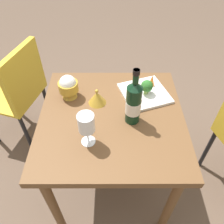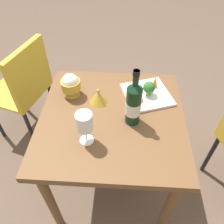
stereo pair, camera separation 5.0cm
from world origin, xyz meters
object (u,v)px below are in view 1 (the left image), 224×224
object	(u,v)px
chair_near_window	(20,88)
wine_glass	(87,124)
serving_plate	(145,93)
carrot_garnish_right	(152,80)
wine_bottle	(134,103)
carrot_garnish_left	(139,96)
rice_bowl	(69,86)
broccoli_floret	(147,86)
rice_bowl_lid	(97,97)

from	to	relation	value
chair_near_window	wine_glass	size ratio (longest dim) A/B	4.75
serving_plate	carrot_garnish_right	distance (m)	0.09
wine_bottle	carrot_garnish_left	world-z (taller)	wine_bottle
wine_glass	rice_bowl	bearing A→B (deg)	21.82
chair_near_window	broccoli_floret	bearing A→B (deg)	-91.93
serving_plate	broccoli_floret	size ratio (longest dim) A/B	3.70
wine_bottle	broccoli_floret	size ratio (longest dim) A/B	3.65
rice_bowl	carrot_garnish_left	bearing A→B (deg)	-96.88
serving_plate	broccoli_floret	world-z (taller)	broccoli_floret
wine_glass	serving_plate	distance (m)	0.47
rice_bowl_lid	broccoli_floret	xyz separation A→B (m)	(0.06, -0.28, 0.03)
rice_bowl	rice_bowl_lid	distance (m)	0.17
serving_plate	rice_bowl	bearing A→B (deg)	92.38
rice_bowl	wine_bottle	bearing A→B (deg)	-117.84
chair_near_window	rice_bowl_lid	size ratio (longest dim) A/B	8.50
wine_glass	broccoli_floret	xyz separation A→B (m)	(0.33, -0.31, -0.06)
wine_bottle	rice_bowl_lid	bearing A→B (deg)	54.78
chair_near_window	carrot_garnish_right	xyz separation A→B (m)	(-0.22, -0.91, 0.25)
broccoli_floret	carrot_garnish_left	distance (m)	0.08
wine_glass	rice_bowl	size ratio (longest dim) A/B	1.26
rice_bowl_lid	carrot_garnish_left	xyz separation A→B (m)	(0.00, -0.23, 0.01)
rice_bowl_lid	broccoli_floret	size ratio (longest dim) A/B	1.17
wine_bottle	carrot_garnish_left	size ratio (longest dim) A/B	5.75
broccoli_floret	carrot_garnish_left	size ratio (longest dim) A/B	1.57
wine_bottle	wine_glass	distance (m)	0.26
chair_near_window	rice_bowl_lid	distance (m)	0.73
broccoli_floret	carrot_garnish_left	world-z (taller)	broccoli_floret
carrot_garnish_right	wine_glass	bearing A→B (deg)	139.39
chair_near_window	broccoli_floret	distance (m)	0.96
wine_bottle	broccoli_floret	world-z (taller)	wine_bottle
wine_glass	rice_bowl	xyz separation A→B (m)	(0.32, 0.13, -0.05)
carrot_garnish_right	wine_bottle	bearing A→B (deg)	153.77
rice_bowl_lid	carrot_garnish_right	size ratio (longest dim) A/B	1.44
rice_bowl_lid	carrot_garnish_left	distance (m)	0.23
rice_bowl	wine_glass	bearing A→B (deg)	-158.18
chair_near_window	rice_bowl	size ratio (longest dim) A/B	6.00
rice_bowl	carrot_garnish_right	size ratio (longest dim) A/B	2.05
rice_bowl	carrot_garnish_right	world-z (taller)	rice_bowl
wine_bottle	carrot_garnish_right	xyz separation A→B (m)	(0.27, -0.13, -0.07)
rice_bowl_lid	serving_plate	size ratio (longest dim) A/B	0.32
rice_bowl_lid	wine_bottle	bearing A→B (deg)	-125.22
serving_plate	broccoli_floret	xyz separation A→B (m)	(-0.01, -0.01, 0.06)
rice_bowl_lid	broccoli_floret	distance (m)	0.29
chair_near_window	serving_plate	bearing A→B (deg)	-91.60
chair_near_window	carrot_garnish_right	size ratio (longest dim) A/B	12.28
wine_glass	rice_bowl	world-z (taller)	wine_glass
wine_glass	rice_bowl_lid	world-z (taller)	wine_glass
wine_glass	carrot_garnish_right	distance (m)	0.54
wine_bottle	rice_bowl	bearing A→B (deg)	62.16
serving_plate	broccoli_floret	bearing A→B (deg)	-141.14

